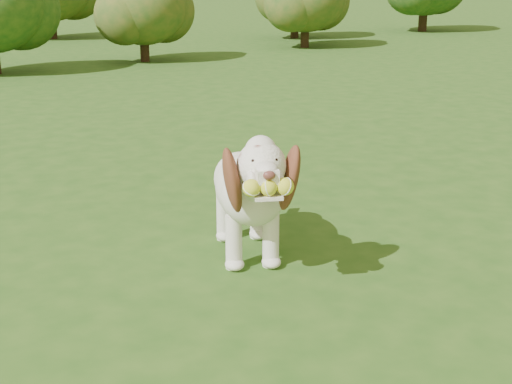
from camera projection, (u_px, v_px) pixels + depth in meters
name	position (u px, v px, depth m)	size (l,w,h in m)	color
ground	(236.00, 239.00, 3.94)	(80.00, 80.00, 0.00)	#244C15
dog	(249.00, 187.00, 3.56)	(0.58, 1.10, 0.72)	silver
shrub_c	(143.00, 7.00, 11.60)	(1.44, 1.44, 1.49)	#382314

